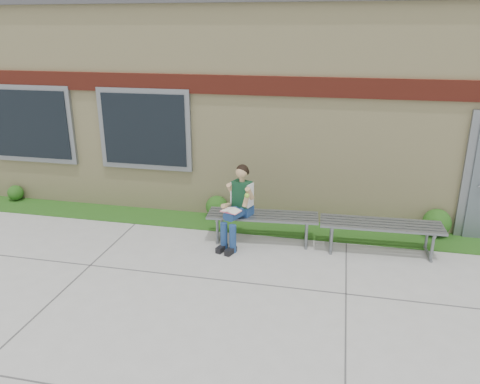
# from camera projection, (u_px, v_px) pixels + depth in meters

# --- Properties ---
(ground) EXTENTS (80.00, 80.00, 0.00)m
(ground) POSITION_uv_depth(u_px,v_px,m) (271.00, 305.00, 6.41)
(ground) COLOR #9E9E99
(ground) RESTS_ON ground
(grass_strip) EXTENTS (16.00, 0.80, 0.02)m
(grass_strip) POSITION_uv_depth(u_px,v_px,m) (292.00, 229.00, 8.80)
(grass_strip) COLOR #194913
(grass_strip) RESTS_ON ground
(school_building) EXTENTS (16.20, 6.22, 4.20)m
(school_building) POSITION_uv_depth(u_px,v_px,m) (311.00, 93.00, 11.22)
(school_building) COLOR beige
(school_building) RESTS_ON ground
(bench_left) EXTENTS (1.97, 0.69, 0.50)m
(bench_left) POSITION_uv_depth(u_px,v_px,m) (263.00, 221.00, 8.21)
(bench_left) COLOR slate
(bench_left) RESTS_ON ground
(bench_right) EXTENTS (2.02, 0.63, 0.52)m
(bench_right) POSITION_uv_depth(u_px,v_px,m) (381.00, 230.00, 7.81)
(bench_right) COLOR slate
(bench_right) RESTS_ON ground
(girl) EXTENTS (0.57, 0.87, 1.41)m
(girl) POSITION_uv_depth(u_px,v_px,m) (238.00, 204.00, 7.99)
(girl) COLOR navy
(girl) RESTS_ON ground
(shrub_west) EXTENTS (0.33, 0.33, 0.33)m
(shrub_west) POSITION_uv_depth(u_px,v_px,m) (16.00, 193.00, 10.19)
(shrub_west) COLOR #194913
(shrub_west) RESTS_ON grass_strip
(shrub_mid) EXTENTS (0.44, 0.44, 0.44)m
(shrub_mid) POSITION_uv_depth(u_px,v_px,m) (217.00, 207.00, 9.26)
(shrub_mid) COLOR #194913
(shrub_mid) RESTS_ON grass_strip
(shrub_east) EXTENTS (0.50, 0.50, 0.50)m
(shrub_east) POSITION_uv_depth(u_px,v_px,m) (437.00, 223.00, 8.42)
(shrub_east) COLOR #194913
(shrub_east) RESTS_ON grass_strip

